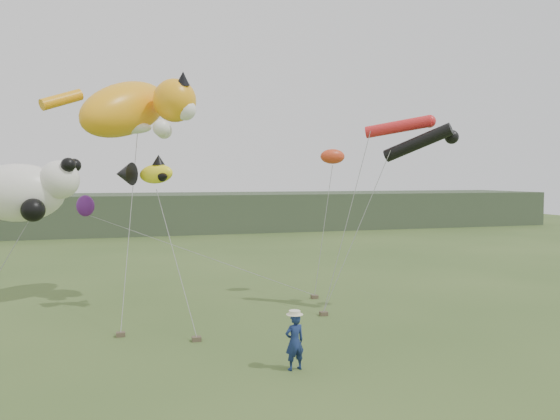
% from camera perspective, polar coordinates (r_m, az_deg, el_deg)
% --- Properties ---
extents(ground, '(120.00, 120.00, 0.00)m').
position_cam_1_polar(ground, '(17.15, -1.00, -16.50)').
color(ground, '#385123').
rests_on(ground, ground).
extents(headland, '(90.00, 13.00, 4.00)m').
position_cam_1_polar(headland, '(60.39, -15.08, -0.37)').
color(headland, '#2D3D28').
rests_on(headland, ground).
extents(festival_attendant, '(0.71, 0.54, 1.74)m').
position_cam_1_polar(festival_attendant, '(17.00, 1.53, -13.59)').
color(festival_attendant, navy).
rests_on(festival_attendant, ground).
extents(sandbag_anchors, '(14.43, 6.17, 0.16)m').
position_cam_1_polar(sandbag_anchors, '(21.80, -8.40, -11.93)').
color(sandbag_anchors, brown).
rests_on(sandbag_anchors, ground).
extents(cat_kite, '(6.94, 5.68, 3.88)m').
position_cam_1_polar(cat_kite, '(26.23, -14.82, 10.27)').
color(cat_kite, '#FFA715').
rests_on(cat_kite, ground).
extents(fish_kite, '(2.77, 1.81, 1.32)m').
position_cam_1_polar(fish_kite, '(24.15, -13.98, 3.75)').
color(fish_kite, yellow).
rests_on(fish_kite, ground).
extents(tube_kites, '(3.52, 2.91, 2.02)m').
position_cam_1_polar(tube_kites, '(24.19, 13.89, 7.68)').
color(tube_kites, black).
rests_on(tube_kites, ground).
extents(panda_kite, '(3.31, 2.14, 2.06)m').
position_cam_1_polar(panda_kite, '(19.39, -25.04, 1.80)').
color(panda_kite, white).
rests_on(panda_kite, ground).
extents(misc_kites, '(12.55, 3.29, 3.23)m').
position_cam_1_polar(misc_kites, '(26.35, -5.51, 3.41)').
color(misc_kites, red).
rests_on(misc_kites, ground).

